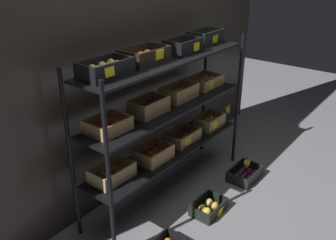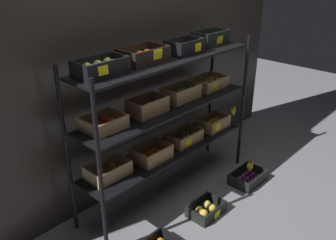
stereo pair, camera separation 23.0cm
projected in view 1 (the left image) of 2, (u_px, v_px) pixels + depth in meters
ground_plane at (168, 191)px, 3.45m from camera, size 10.00×10.00×0.00m
storefront_wall at (132, 48)px, 3.12m from camera, size 4.19×0.12×2.68m
display_rack at (167, 104)px, 3.08m from camera, size 1.91×0.44×1.44m
crate_ground_apple_gold at (209, 208)px, 3.15m from camera, size 0.32×0.23×0.10m
crate_ground_plum at (245, 175)px, 3.63m from camera, size 0.36×0.25×0.11m
banana_bunch_loose at (247, 163)px, 3.60m from camera, size 0.13×0.05×0.13m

